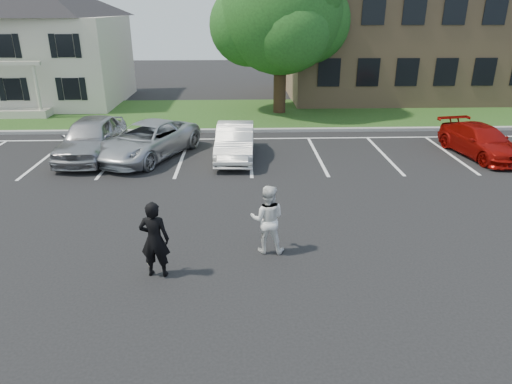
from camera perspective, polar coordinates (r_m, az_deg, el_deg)
ground_plane at (r=11.60m, az=0.17°, el=-7.61°), size 90.00×90.00×0.00m
curb at (r=22.78m, az=-0.95°, el=7.72°), size 40.00×0.30×0.15m
grass_strip at (r=26.68m, az=-1.11°, el=9.78°), size 44.00×8.00×0.08m
stall_lines at (r=19.94m, az=3.26°, el=5.36°), size 34.00×5.36×0.01m
house at (r=32.64m, az=-25.86°, el=16.69°), size 10.30×9.22×7.60m
office_building at (r=35.17m, az=23.38°, el=17.86°), size 22.40×10.40×8.30m
tree at (r=26.43m, az=3.34°, el=21.24°), size 7.80×7.20×8.80m
man_black_suit at (r=10.52m, az=-12.56°, el=-5.82°), size 0.70×0.49×1.83m
man_white_shirt at (r=11.29m, az=1.45°, el=-3.41°), size 0.94×0.77×1.77m
car_silver_west at (r=19.81m, az=-19.87°, el=6.41°), size 2.11×4.90×1.65m
car_silver_minivan at (r=19.17m, az=-13.43°, el=6.30°), size 4.32×5.64×1.42m
car_white_sedan at (r=18.57m, az=-2.63°, el=6.31°), size 1.61×4.25×1.39m
car_red_compact at (r=21.03m, az=26.29°, el=5.73°), size 2.44×4.54×1.25m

